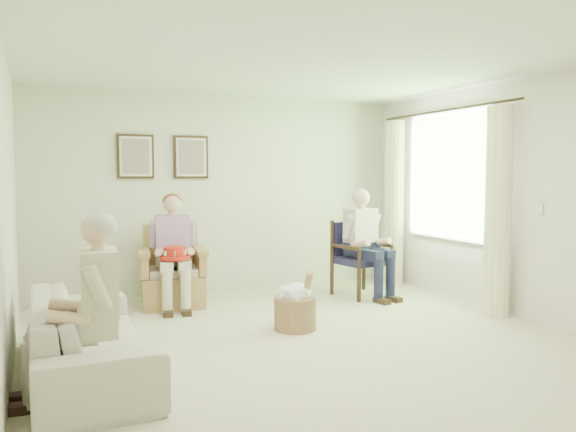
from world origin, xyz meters
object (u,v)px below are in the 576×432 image
object	(u,v)px
sofa	(89,336)
person_dark	(365,235)
person_sofa	(94,297)
hatbox	(295,306)
wood_armchair	(358,255)
wicker_armchair	(172,280)
person_wicker	(174,243)
red_hat	(175,254)

from	to	relation	value
sofa	person_dark	bearing A→B (deg)	-66.32
person_sofa	hatbox	distance (m)	2.31
wood_armchair	person_dark	bearing A→B (deg)	-100.62
wood_armchair	hatbox	bearing A→B (deg)	-151.65
wicker_armchair	person_sofa	bearing A→B (deg)	-104.73
sofa	person_sofa	size ratio (longest dim) A/B	1.65
sofa	wicker_armchair	bearing A→B (deg)	-28.15
sofa	person_wicker	world-z (taller)	person_wicker
wood_armchair	hatbox	distance (m)	1.88
wicker_armchair	wood_armchair	xyz separation A→B (m)	(2.34, -0.41, 0.21)
wicker_armchair	hatbox	distance (m)	1.82
wicker_armchair	person_wicker	xyz separation A→B (m)	(0.00, -0.13, 0.45)
person_wicker	person_sofa	distance (m)	2.73
sofa	person_dark	size ratio (longest dim) A/B	1.56
person_dark	person_wicker	bearing A→B (deg)	158.67
wood_armchair	person_dark	world-z (taller)	person_dark
person_dark	red_hat	size ratio (longest dim) A/B	3.96
person_dark	hatbox	world-z (taller)	person_dark
sofa	person_wicker	distance (m)	2.29
person_sofa	hatbox	world-z (taller)	person_sofa
wicker_armchair	hatbox	xyz separation A→B (m)	(0.89, -1.58, -0.06)
hatbox	person_dark	bearing A→B (deg)	35.04
wicker_armchair	red_hat	size ratio (longest dim) A/B	2.78
person_sofa	red_hat	bearing A→B (deg)	158.72
wood_armchair	person_sofa	size ratio (longest dim) A/B	0.74
red_hat	hatbox	bearing A→B (deg)	-53.48
person_dark	hatbox	bearing A→B (deg)	-155.59
wicker_armchair	person_sofa	distance (m)	2.88
person_wicker	person_sofa	bearing A→B (deg)	-105.76
sofa	person_dark	distance (m)	3.80
red_hat	wicker_armchair	bearing A→B (deg)	83.58
wicker_armchair	hatbox	world-z (taller)	wicker_armchair
red_hat	person_sofa	bearing A→B (deg)	-115.18
wood_armchair	sofa	distance (m)	3.84
wicker_armchair	person_sofa	xyz separation A→B (m)	(-1.11, -2.62, 0.42)
wood_armchair	sofa	bearing A→B (deg)	-164.81
person_sofa	hatbox	size ratio (longest dim) A/B	2.05
red_hat	person_dark	bearing A→B (deg)	-5.65
person_dark	sofa	bearing A→B (deg)	-166.95
person_wicker	person_sofa	xyz separation A→B (m)	(-1.11, -2.50, -0.03)
wood_armchair	red_hat	xyz separation A→B (m)	(-2.37, 0.08, 0.14)
person_dark	wicker_armchair	bearing A→B (deg)	155.71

